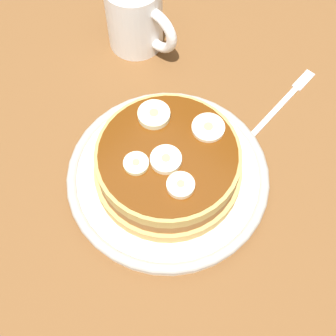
% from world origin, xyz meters
% --- Properties ---
extents(ground_plane, '(1.40, 1.40, 0.03)m').
position_xyz_m(ground_plane, '(0.00, 0.00, -0.01)').
color(ground_plane, brown).
extents(plate, '(0.23, 0.23, 0.02)m').
position_xyz_m(plate, '(0.00, 0.00, 0.01)').
color(plate, silver).
rests_on(plate, ground_plane).
extents(pancake_stack, '(0.16, 0.16, 0.05)m').
position_xyz_m(pancake_stack, '(0.00, -0.00, 0.04)').
color(pancake_stack, tan).
rests_on(pancake_stack, plate).
extents(banana_slice_0, '(0.03, 0.03, 0.01)m').
position_xyz_m(banana_slice_0, '(0.01, -0.01, 0.07)').
color(banana_slice_0, '#F1E8C4').
rests_on(banana_slice_0, pancake_stack).
extents(banana_slice_1, '(0.03, 0.03, 0.01)m').
position_xyz_m(banana_slice_1, '(-0.01, -0.03, 0.07)').
color(banana_slice_1, '#EFF4B6').
rests_on(banana_slice_1, pancake_stack).
extents(banana_slice_2, '(0.03, 0.03, 0.01)m').
position_xyz_m(banana_slice_2, '(0.04, -0.02, 0.07)').
color(banana_slice_2, '#FBE9BC').
rests_on(banana_slice_2, pancake_stack).
extents(banana_slice_3, '(0.04, 0.04, 0.01)m').
position_xyz_m(banana_slice_3, '(0.01, 0.05, 0.07)').
color(banana_slice_3, '#FBE8BF').
rests_on(banana_slice_3, pancake_stack).
extents(banana_slice_4, '(0.04, 0.04, 0.01)m').
position_xyz_m(banana_slice_4, '(-0.04, 0.02, 0.07)').
color(banana_slice_4, '#F0F0BB').
rests_on(banana_slice_4, pancake_stack).
extents(coffee_mug, '(0.11, 0.07, 0.09)m').
position_xyz_m(coffee_mug, '(-0.17, 0.13, 0.05)').
color(coffee_mug, white).
rests_on(coffee_mug, ground_plane).
extents(fork, '(0.01, 0.13, 0.01)m').
position_xyz_m(fork, '(0.03, 0.19, 0.00)').
color(fork, silver).
rests_on(fork, ground_plane).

